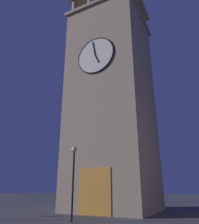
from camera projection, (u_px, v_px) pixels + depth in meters
name	position (u px, v px, depth m)	size (l,w,h in m)	color
ground_plane	(111.00, 214.00, 19.86)	(200.00, 200.00, 0.00)	#424247
clocktower	(112.00, 100.00, 26.12)	(9.06, 9.15, 29.70)	gray
street_lamp	(74.00, 168.00, 16.07)	(0.44, 0.44, 5.24)	black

